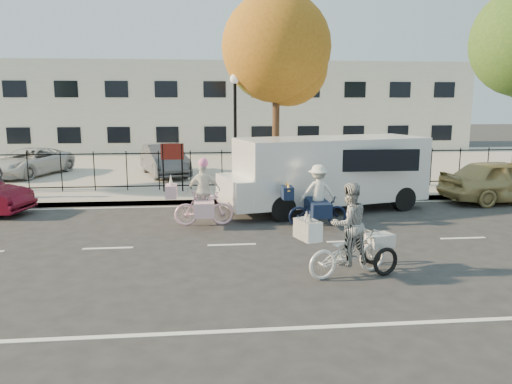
{
  "coord_description": "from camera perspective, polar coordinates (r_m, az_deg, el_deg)",
  "views": [
    {
      "loc": [
        -0.59,
        -11.9,
        3.52
      ],
      "look_at": [
        0.72,
        1.2,
        1.1
      ],
      "focal_mm": 35.0,
      "sensor_mm": 36.0,
      "label": 1
    }
  ],
  "objects": [
    {
      "name": "road_markings",
      "position": [
        12.42,
        -2.77,
        -6.04
      ],
      "size": [
        60.0,
        9.52,
        0.01
      ],
      "primitive_type": null,
      "color": "silver",
      "rests_on": "ground"
    },
    {
      "name": "street_sign",
      "position": [
        18.86,
        -9.53,
        3.87
      ],
      "size": [
        0.85,
        0.06,
        1.8
      ],
      "color": "black",
      "rests_on": "sidewalk"
    },
    {
      "name": "bull_bike",
      "position": [
        14.23,
        6.97,
        -1.09
      ],
      "size": [
        1.87,
        1.27,
        1.75
      ],
      "rotation": [
        0.0,
        0.0,
        1.58
      ],
      "color": "#0F1734",
      "rests_on": "ground"
    },
    {
      "name": "gold_sedan",
      "position": [
        19.47,
        26.55,
        1.15
      ],
      "size": [
        4.57,
        2.15,
        1.51
      ],
      "primitive_type": "imported",
      "rotation": [
        0.0,
        0.0,
        1.65
      ],
      "color": "tan",
      "rests_on": "ground"
    },
    {
      "name": "iron_fence",
      "position": [
        19.28,
        -3.91,
        2.59
      ],
      "size": [
        58.0,
        0.06,
        1.5
      ],
      "primitive_type": null,
      "color": "black",
      "rests_on": "sidewalk"
    },
    {
      "name": "ground",
      "position": [
        12.42,
        -2.77,
        -6.06
      ],
      "size": [
        120.0,
        120.0,
        0.0
      ],
      "primitive_type": "plane",
      "color": "#333334"
    },
    {
      "name": "lot_car_b",
      "position": [
        24.88,
        -24.5,
        3.14
      ],
      "size": [
        3.43,
        4.91,
        1.24
      ],
      "primitive_type": "imported",
      "rotation": [
        0.0,
        0.0,
        -0.34
      ],
      "color": "silver",
      "rests_on": "parking_lot"
    },
    {
      "name": "curb",
      "position": [
        17.3,
        -3.64,
        -1.08
      ],
      "size": [
        60.0,
        0.1,
        0.15
      ],
      "primitive_type": "cube",
      "color": "#A8A399",
      "rests_on": "ground"
    },
    {
      "name": "tree_mid",
      "position": [
        19.54,
        2.74,
        15.56
      ],
      "size": [
        4.11,
        4.11,
        7.53
      ],
      "color": "#442D1D",
      "rests_on": "ground"
    },
    {
      "name": "unicorn_bike",
      "position": [
        14.22,
        -6.11,
        -1.01
      ],
      "size": [
        1.91,
        1.32,
        1.94
      ],
      "rotation": [
        0.0,
        0.0,
        1.58
      ],
      "color": "#FFC2D6",
      "rests_on": "ground"
    },
    {
      "name": "sidewalk",
      "position": [
        18.33,
        -3.77,
        -0.43
      ],
      "size": [
        60.0,
        2.2,
        0.15
      ],
      "primitive_type": "cube",
      "color": "#A8A399",
      "rests_on": "ground"
    },
    {
      "name": "parking_lot",
      "position": [
        27.12,
        -4.43,
        3.1
      ],
      "size": [
        60.0,
        15.6,
        0.15
      ],
      "primitive_type": "cube",
      "color": "#A8A399",
      "rests_on": "ground"
    },
    {
      "name": "zebra_trike",
      "position": [
        10.3,
        10.53,
        -5.43
      ],
      "size": [
        2.22,
        1.42,
        1.91
      ],
      "rotation": [
        0.0,
        0.0,
        1.91
      ],
      "color": "white",
      "rests_on": "ground"
    },
    {
      "name": "building",
      "position": [
        36.9,
        -4.87,
        9.58
      ],
      "size": [
        34.0,
        10.0,
        6.0
      ],
      "primitive_type": "cube",
      "color": "silver",
      "rests_on": "ground"
    },
    {
      "name": "lamppost",
      "position": [
        18.73,
        -2.41,
        9.17
      ],
      "size": [
        0.36,
        0.36,
        4.33
      ],
      "color": "black",
      "rests_on": "sidewalk"
    },
    {
      "name": "lot_car_c",
      "position": [
        23.07,
        -10.43,
        3.62
      ],
      "size": [
        2.68,
        4.55,
        1.42
      ],
      "primitive_type": "imported",
      "rotation": [
        0.0,
        0.0,
        0.29
      ],
      "color": "#505158",
      "rests_on": "parking_lot"
    },
    {
      "name": "white_van",
      "position": [
        16.32,
        8.15,
        2.48
      ],
      "size": [
        7.03,
        3.64,
        2.35
      ],
      "rotation": [
        0.0,
        0.0,
        0.25
      ],
      "color": "white",
      "rests_on": "ground"
    }
  ]
}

